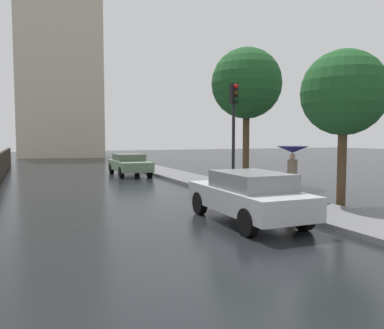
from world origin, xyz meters
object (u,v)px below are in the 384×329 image
object	(u,v)px
street_tree_mid	(247,84)
pedestrian_with_umbrella_near	(292,157)
car_silver_mid_road	(248,195)
traffic_light	(234,117)
car_green_far_ahead	(129,164)
street_tree_near	(344,93)

from	to	relation	value
street_tree_mid	pedestrian_with_umbrella_near	bearing A→B (deg)	-104.75
car_silver_mid_road	traffic_light	xyz separation A→B (m)	(1.79, 4.01, 2.32)
traffic_light	street_tree_mid	world-z (taller)	street_tree_mid
pedestrian_with_umbrella_near	traffic_light	xyz separation A→B (m)	(-1.17, 2.06, 1.43)
car_green_far_ahead	street_tree_near	xyz separation A→B (m)	(3.84, -13.08, 3.01)
traffic_light	street_tree_near	world-z (taller)	street_tree_near
pedestrian_with_umbrella_near	street_tree_near	distance (m)	2.63
car_green_far_ahead	street_tree_mid	xyz separation A→B (m)	(4.28, -6.33, 4.19)
car_green_far_ahead	traffic_light	world-z (taller)	traffic_light
car_silver_mid_road	traffic_light	distance (m)	4.97
street_tree_near	car_green_far_ahead	bearing A→B (deg)	106.36
pedestrian_with_umbrella_near	car_green_far_ahead	bearing A→B (deg)	100.55
car_silver_mid_road	street_tree_near	size ratio (longest dim) A/B	0.84
street_tree_near	street_tree_mid	xyz separation A→B (m)	(0.44, 6.75, 1.17)
traffic_light	street_tree_near	xyz separation A→B (m)	(2.18, -3.30, 0.66)
pedestrian_with_umbrella_near	car_silver_mid_road	bearing A→B (deg)	-149.48
car_green_far_ahead	traffic_light	bearing A→B (deg)	-80.01
car_green_far_ahead	pedestrian_with_umbrella_near	size ratio (longest dim) A/B	2.36
car_green_far_ahead	traffic_light	distance (m)	10.20
car_green_far_ahead	street_tree_near	bearing A→B (deg)	-73.28
car_green_far_ahead	street_tree_near	distance (m)	13.97
car_green_far_ahead	street_tree_mid	bearing A→B (deg)	-55.60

